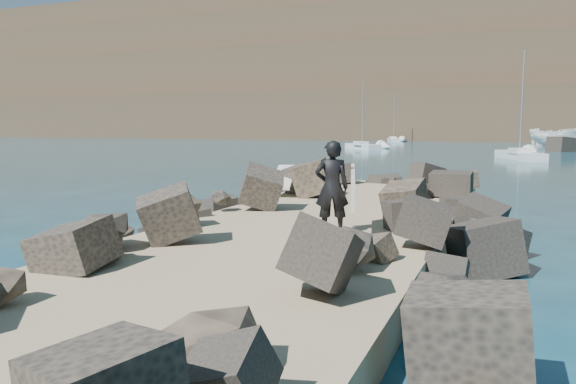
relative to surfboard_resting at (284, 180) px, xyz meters
name	(u,v)px	position (x,y,z in m)	size (l,w,h in m)	color
ground	(304,253)	(2.78, -5.60, -1.04)	(800.00, 800.00, 0.00)	#0F384C
jetty	(269,260)	(2.78, -7.60, -0.74)	(6.00, 26.00, 0.60)	#8C7759
riprap_left	(157,234)	(-0.12, -7.10, -0.54)	(2.60, 22.00, 1.00)	black
riprap_right	(426,257)	(5.68, -7.10, -0.54)	(2.60, 22.00, 1.00)	black
headland	(538,77)	(12.78, 154.40, 14.96)	(360.00, 140.00, 32.00)	#2D4919
surfboard_resting	(284,180)	(0.00, 0.00, 0.00)	(0.64, 2.58, 0.09)	silver
boat_imported	(555,137)	(12.41, 67.41, 0.28)	(2.58, 6.86, 2.65)	white
surfer_with_board	(335,187)	(3.64, -6.12, 0.54)	(1.23, 2.36, 1.96)	black
sailboat_e	(394,140)	(-11.95, 79.21, -0.70)	(3.46, 6.88, 8.17)	silver
sailboat_c	(520,155)	(7.66, 34.20, -0.70)	(4.19, 7.88, 9.28)	silver
sailboat_a	(362,146)	(-9.74, 48.84, -0.70)	(5.68, 6.66, 8.68)	silver
headland_buildings	(572,3)	(19.60, 146.59, 32.93)	(137.50, 30.50, 5.00)	white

